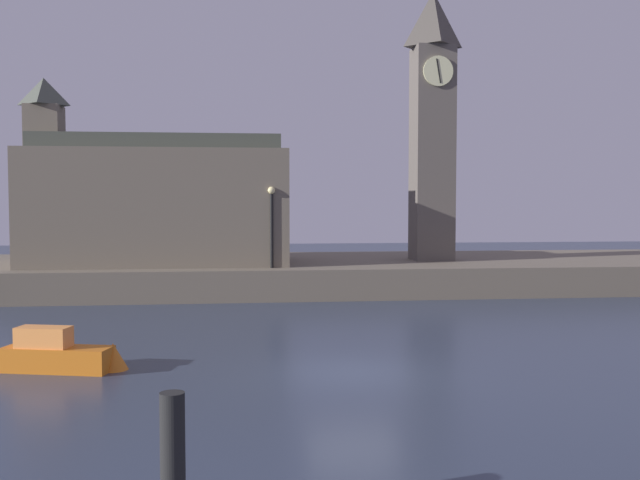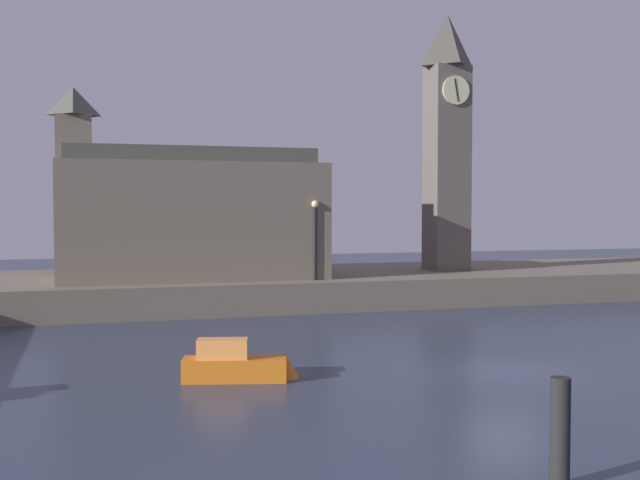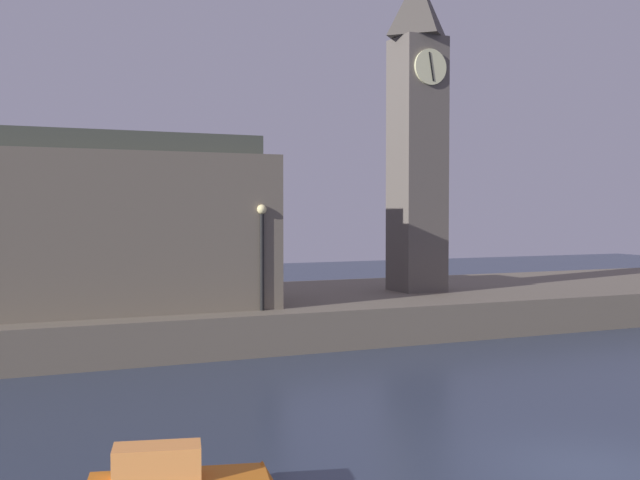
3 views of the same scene
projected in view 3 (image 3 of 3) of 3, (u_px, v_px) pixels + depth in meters
name	position (u px, v px, depth m)	size (l,w,h in m)	color
ground_plane	(595.00, 471.00, 15.66)	(120.00, 120.00, 0.00)	#2D384C
far_embankment	(260.00, 313.00, 33.90)	(70.00, 12.00, 1.50)	#6B6051
clock_tower	(417.00, 127.00, 35.90)	(2.32, 2.36, 14.56)	#5B544C
parliament_hall	(84.00, 223.00, 29.47)	(13.15, 6.41, 9.46)	#6B6051
streetlamp	(262.00, 244.00, 28.94)	(0.36, 0.36, 3.94)	black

